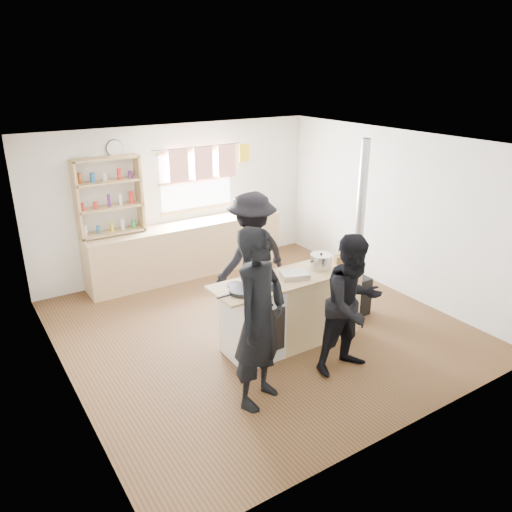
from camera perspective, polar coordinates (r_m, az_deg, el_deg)
name	(u,v)px	position (r m, az deg, el deg)	size (l,w,h in m)	color
ground	(259,327)	(6.95, 0.30, -8.11)	(5.00, 5.00, 0.01)	brown
back_counter	(188,249)	(8.54, -7.82, 0.77)	(3.40, 0.55, 0.90)	tan
shelving_unit	(109,196)	(7.95, -16.46, 6.58)	(1.00, 0.28, 1.20)	tan
thermos	(236,207)	(8.79, -2.25, 5.62)	(0.10, 0.10, 0.30)	silver
cooking_island	(292,309)	(6.40, 4.09, -6.09)	(1.97, 0.64, 0.93)	silver
skillet_greens	(243,291)	(5.73, -1.50, -3.97)	(0.33, 0.33, 0.05)	black
roast_tray	(295,274)	(6.15, 4.43, -2.11)	(0.40, 0.36, 0.07)	silver
stockpot_stove	(259,270)	(6.13, 0.38, -1.61)	(0.25, 0.25, 0.20)	silver
stockpot_counter	(321,261)	(6.44, 7.43, -0.60)	(0.28, 0.28, 0.21)	silver
bread_board	(343,260)	(6.63, 9.88, -0.51)	(0.33, 0.28, 0.12)	tan
flue_heater	(356,272)	(7.18, 11.36, -1.81)	(0.35, 0.35, 2.50)	black
person_near_left	(259,319)	(5.08, 0.40, -7.21)	(0.71, 0.47, 1.95)	black
person_near_right	(353,305)	(5.78, 10.98, -5.49)	(0.81, 0.63, 1.67)	black
person_far	(252,256)	(6.89, -0.49, -0.02)	(1.17, 0.67, 1.81)	black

